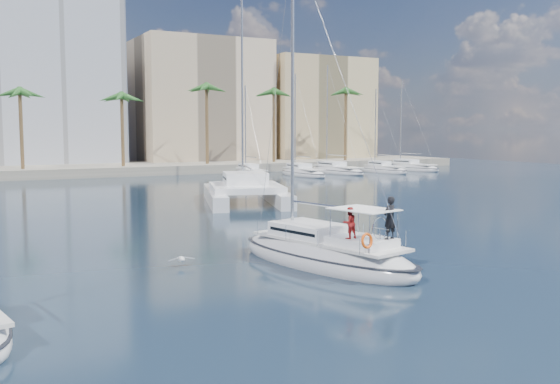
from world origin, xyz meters
TOP-DOWN VIEW (x-y plane):
  - ground at (0.00, 0.00)m, footprint 160.00×160.00m
  - quay at (0.00, 61.00)m, footprint 120.00×14.00m
  - building_beige at (22.00, 70.00)m, footprint 20.00×14.00m
  - building_tan_right at (42.00, 68.00)m, footprint 18.00×12.00m
  - palm_centre at (0.00, 57.00)m, footprint 3.60×3.60m
  - palm_right at (34.00, 57.00)m, footprint 3.60×3.60m
  - main_sloop at (0.77, -1.75)m, footprint 5.55×10.79m
  - catamaran at (7.50, 21.37)m, footprint 9.67×13.66m
  - seagull at (-4.98, 0.97)m, footprint 1.20×0.51m
  - moored_yacht_a at (20.00, 47.00)m, footprint 3.37×9.52m
  - moored_yacht_b at (26.50, 45.00)m, footprint 3.32×10.83m
  - moored_yacht_c at (33.00, 47.00)m, footprint 3.98×12.33m
  - moored_yacht_d at (39.50, 45.00)m, footprint 3.52×9.55m
  - moored_yacht_e at (46.00, 47.00)m, footprint 4.61×11.11m

SIDE VIEW (x-z plane):
  - ground at x=0.00m, z-range 0.00..0.00m
  - moored_yacht_a at x=20.00m, z-range -5.95..5.95m
  - moored_yacht_b at x=26.50m, z-range -6.86..6.86m
  - moored_yacht_c at x=33.00m, z-range -7.77..7.77m
  - moored_yacht_d at x=39.50m, z-range -5.95..5.95m
  - moored_yacht_e at x=46.00m, z-range -6.86..6.86m
  - seagull at x=-4.98m, z-range 0.22..0.44m
  - main_sloop at x=0.77m, z-range -7.16..8.16m
  - quay at x=0.00m, z-range 0.00..1.20m
  - catamaran at x=7.50m, z-range -7.84..10.15m
  - building_tan_right at x=42.00m, z-range 0.00..18.00m
  - building_beige at x=22.00m, z-range 0.00..20.00m
  - palm_centre at x=0.00m, z-range 4.13..16.43m
  - palm_right at x=34.00m, z-range 4.13..16.43m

